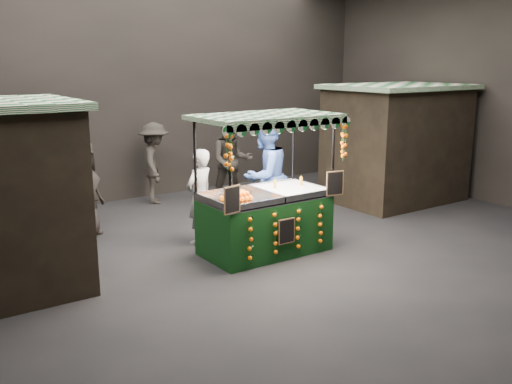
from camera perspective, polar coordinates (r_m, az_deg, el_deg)
ground at (r=9.36m, az=2.23°, el=-6.25°), size 12.00×12.00×0.00m
market_hall at (r=8.84m, az=2.43°, el=14.91°), size 12.10×10.10×5.05m
neighbour_stall_right at (r=13.07m, az=13.94°, el=4.84°), size 3.00×2.20×2.60m
juice_stall at (r=9.23m, az=1.10°, el=-1.95°), size 2.36×1.39×2.28m
vendor_grey at (r=9.74m, az=-5.73°, el=-0.47°), size 0.71×0.59×1.65m
vendor_blue at (r=10.22m, az=0.90°, el=1.57°), size 1.21×1.05×2.11m
shopper_0 at (r=10.92m, az=-18.88°, el=0.42°), size 0.63×0.43×1.67m
shopper_1 at (r=12.30m, az=-2.50°, el=3.12°), size 1.15×1.04×1.94m
shopper_2 at (r=11.17m, az=-20.98°, el=0.54°), size 1.00×0.45×1.68m
shopper_3 at (r=12.68m, az=-10.20°, el=2.90°), size 1.08×1.33×1.80m
shopper_4 at (r=9.92m, az=-23.14°, el=-0.66°), size 1.02×0.80×1.85m
shopper_5 at (r=13.67m, az=11.09°, el=3.84°), size 1.68×1.62×1.91m
shopper_6 at (r=11.41m, az=-16.73°, el=0.88°), size 0.57×0.68×1.59m
shopper_7 at (r=10.56m, az=-16.99°, el=0.05°), size 0.96×0.87×1.64m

